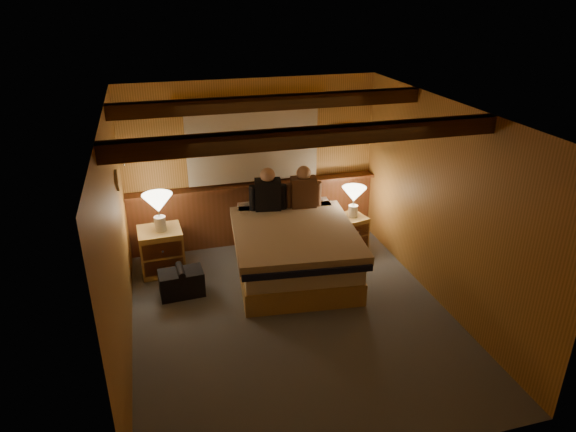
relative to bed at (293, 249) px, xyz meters
name	(u,v)px	position (x,y,z in m)	size (l,w,h in m)	color
floor	(293,317)	(-0.29, -1.00, -0.35)	(4.20, 4.20, 0.00)	#515660
ceiling	(294,112)	(-0.29, -1.00, 2.05)	(4.20, 4.20, 0.00)	tan
wall_back	(253,164)	(-0.29, 1.10, 0.85)	(3.60, 3.60, 0.00)	#C48E46
wall_left	(117,244)	(-2.09, -1.00, 0.85)	(4.20, 4.20, 0.00)	#C48E46
wall_right	(443,206)	(1.51, -1.00, 0.85)	(4.20, 4.20, 0.00)	#C48E46
wall_front	(375,344)	(-0.29, -3.10, 0.85)	(3.60, 3.60, 0.00)	#C48E46
wainscot	(255,211)	(-0.29, 1.04, 0.13)	(3.60, 0.23, 0.94)	brown
curtain_window	(253,143)	(-0.29, 1.03, 1.17)	(2.18, 0.09, 1.11)	#462B11
ceiling_beams	(290,118)	(-0.29, -0.85, 1.96)	(3.60, 1.65, 0.16)	#462B11
coat_rail	(122,152)	(-2.01, 0.58, 1.32)	(0.05, 0.55, 0.24)	silver
framed_print	(343,134)	(1.06, 1.08, 1.20)	(0.30, 0.04, 0.25)	#A37F51
bed	(293,249)	(0.00, 0.00, 0.00)	(1.73, 2.13, 0.68)	tan
nightstand_left	(162,251)	(-1.68, 0.50, -0.05)	(0.58, 0.53, 0.61)	tan
nightstand_right	(349,232)	(0.98, 0.47, -0.11)	(0.52, 0.48, 0.49)	tan
lamp_left	(158,205)	(-1.66, 0.49, 0.61)	(0.38, 0.38, 0.50)	silver
lamp_right	(354,196)	(1.03, 0.48, 0.45)	(0.34, 0.34, 0.45)	silver
person_left	(268,193)	(-0.18, 0.65, 0.57)	(0.51, 0.26, 0.63)	black
person_right	(303,190)	(0.32, 0.61, 0.57)	(0.51, 0.24, 0.62)	#4E301F
duffel_bag	(182,282)	(-1.48, -0.15, -0.18)	(0.55, 0.35, 0.38)	black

